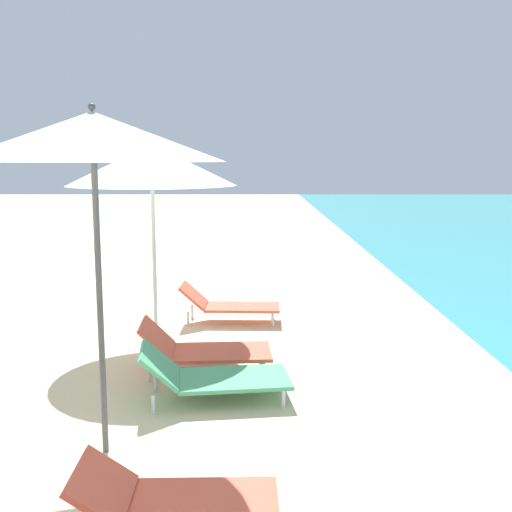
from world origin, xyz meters
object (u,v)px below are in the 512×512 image
(lounger_second_shoreside, at_px, (212,375))
(umbrella_farthest, at_px, (152,165))
(umbrella_second, at_px, (93,137))
(lounger_second_inland, at_px, (174,501))
(lounger_farthest_shoreside, at_px, (228,304))
(lounger_farthest_inland, at_px, (203,348))

(lounger_second_shoreside, xyz_separation_m, umbrella_farthest, (-0.88, 2.01, 2.05))
(umbrella_second, xyz_separation_m, lounger_second_inland, (0.74, -1.26, -2.22))
(lounger_farthest_shoreside, bearing_deg, lounger_second_inland, -89.25)
(lounger_second_shoreside, bearing_deg, umbrella_farthest, 106.63)
(lounger_second_inland, bearing_deg, lounger_farthest_shoreside, 87.85)
(lounger_second_inland, bearing_deg, umbrella_second, 119.06)
(lounger_second_inland, height_order, umbrella_farthest, umbrella_farthest)
(lounger_farthest_inland, bearing_deg, lounger_second_shoreside, -81.88)
(lounger_second_shoreside, relative_size, lounger_second_inland, 1.23)
(lounger_farthest_shoreside, relative_size, lounger_farthest_inland, 0.98)
(lounger_second_inland, distance_m, umbrella_farthest, 4.87)
(umbrella_second, height_order, umbrella_farthest, umbrella_second)
(umbrella_farthest, bearing_deg, lounger_farthest_shoreside, 44.68)
(umbrella_farthest, bearing_deg, lounger_second_shoreside, -66.25)
(lounger_second_shoreside, height_order, lounger_second_inland, lounger_second_shoreside)
(umbrella_farthest, bearing_deg, umbrella_second, -88.39)
(lounger_farthest_shoreside, height_order, lounger_farthest_inland, lounger_farthest_inland)
(umbrella_second, bearing_deg, lounger_second_inland, -59.73)
(lounger_second_shoreside, relative_size, lounger_farthest_inland, 1.04)
(lounger_second_inland, xyz_separation_m, umbrella_farthest, (-0.82, 4.38, 1.98))
(umbrella_farthest, height_order, lounger_farthest_inland, umbrella_farthest)
(umbrella_second, height_order, lounger_second_shoreside, umbrella_second)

